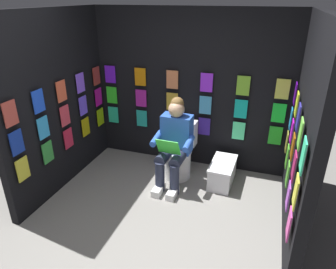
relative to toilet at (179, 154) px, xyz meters
name	(u,v)px	position (x,y,z in m)	size (l,w,h in m)	color
ground_plane	(133,256)	(-0.02, 1.64, -0.33)	(30.00, 30.00, 0.00)	gray
display_wall_back	(190,91)	(-0.02, -0.45, 0.80)	(2.92, 0.14, 2.25)	black
display_wall_left	(304,133)	(-1.48, 0.62, 0.80)	(0.14, 2.04, 2.25)	black
display_wall_right	(58,103)	(1.44, 0.62, 0.80)	(0.14, 2.04, 2.25)	black
toilet	(179,154)	(0.00, 0.00, 0.00)	(0.41, 0.56, 0.77)	white
person_reading	(174,143)	(0.00, 0.23, 0.27)	(0.53, 0.69, 1.19)	blue
comic_longbox_near	(222,172)	(-0.63, 0.03, -0.17)	(0.33, 0.60, 0.32)	silver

